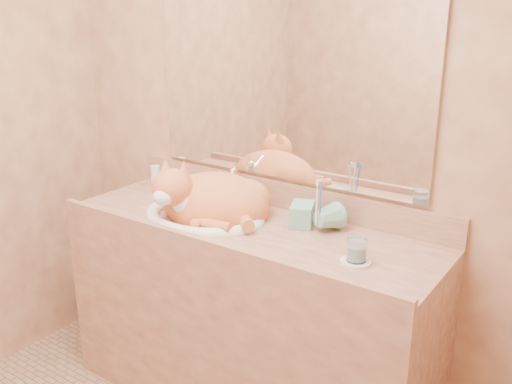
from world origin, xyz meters
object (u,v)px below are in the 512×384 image
Objects in this scene: soap_dispenser at (300,207)px; water_glass at (356,250)px; sink_basin at (204,198)px; toothbrush_cup at (318,221)px; vanity_counter at (248,317)px; cat at (210,198)px.

soap_dispenser is 2.44× the size of water_glass.
sink_basin is at bearing 171.66° from soap_dispenser.
water_glass is (0.72, -0.05, -0.03)m from sink_basin.
toothbrush_cup is 1.37× the size of water_glass.
soap_dispenser is at bearing 20.65° from vanity_counter.
sink_basin reaches higher than vanity_counter.
sink_basin reaches higher than water_glass.
sink_basin is 0.50m from toothbrush_cup.
water_glass is at bearing -7.74° from vanity_counter.
toothbrush_cup reaches higher than vanity_counter.
cat is at bearing -168.10° from toothbrush_cup.
vanity_counter is 19.49× the size of water_glass.
toothbrush_cup is at bearing 145.93° from water_glass.
toothbrush_cup is at bearing -7.46° from soap_dispenser.
cat is (0.02, 0.02, 0.00)m from sink_basin.
toothbrush_cup is (0.07, 0.02, -0.05)m from soap_dispenser.
toothbrush_cup is at bearing -3.65° from cat.
sink_basin is 0.02m from cat.
water_glass is (0.31, -0.15, -0.05)m from soap_dispenser.
vanity_counter is at bearing -161.06° from toothbrush_cup.
cat reaches higher than toothbrush_cup.
toothbrush_cup is at bearing 18.94° from vanity_counter.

